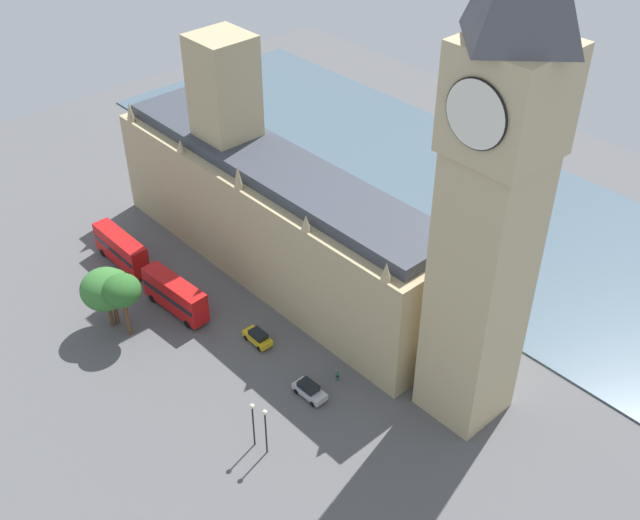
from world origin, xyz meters
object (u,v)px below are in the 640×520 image
plane_tree_far_end (105,289)px  street_lamp_by_river_gate (253,417)px  double_decker_bus_kerbside (175,294)px  car_silver_near_tower (309,390)px  plane_tree_trailing (122,291)px  street_lamp_corner (265,424)px  car_yellow_cab_leading (258,337)px  double_decker_bus_opposite_hall (121,249)px  parliament_building (272,209)px  clock_tower (496,178)px  pedestrian_midblock (337,375)px  plane_tree_under_trees (111,288)px

plane_tree_far_end → street_lamp_by_river_gate: size_ratio=1.36×
double_decker_bus_kerbside → car_silver_near_tower: bearing=-87.3°
plane_tree_trailing → street_lamp_corner: (-0.82, 26.18, -2.37)m
car_yellow_cab_leading → plane_tree_trailing: bearing=132.7°
double_decker_bus_opposite_hall → street_lamp_by_river_gate: (6.58, 37.83, 1.69)m
street_lamp_corner → parliament_building: bearing=-130.9°
clock_tower → double_decker_bus_opposite_hall: size_ratio=5.40×
clock_tower → double_decker_bus_kerbside: 46.65m
street_lamp_corner → car_silver_near_tower: bearing=-160.7°
parliament_building → plane_tree_far_end: 24.01m
pedestrian_midblock → parliament_building: bearing=-70.2°
car_silver_near_tower → street_lamp_by_river_gate: street_lamp_by_river_gate is taller
car_yellow_cab_leading → street_lamp_by_river_gate: street_lamp_by_river_gate is taller
clock_tower → pedestrian_midblock: (7.81, -12.17, -28.63)m
double_decker_bus_opposite_hall → street_lamp_corner: street_lamp_corner is taller
car_yellow_cab_leading → street_lamp_corner: size_ratio=0.64×
double_decker_bus_opposite_hall → double_decker_bus_kerbside: size_ratio=0.99×
double_decker_bus_kerbside → car_silver_near_tower: 23.14m
clock_tower → double_decker_bus_kerbside: size_ratio=5.33×
plane_tree_trailing → street_lamp_by_river_gate: plane_tree_trailing is taller
clock_tower → street_lamp_by_river_gate: clock_tower is taller
parliament_building → plane_tree_trailing: bearing=-2.3°
parliament_building → car_yellow_cab_leading: (11.84, 11.22, -8.22)m
clock_tower → plane_tree_far_end: (22.29, -38.46, -23.53)m
car_silver_near_tower → pedestrian_midblock: size_ratio=2.63×
double_decker_bus_kerbside → street_lamp_corner: (6.12, 25.98, 1.84)m
plane_tree_under_trees → street_lamp_by_river_gate: size_ratio=1.28×
street_lamp_by_river_gate → parliament_building: bearing=-133.2°
car_silver_near_tower → street_lamp_by_river_gate: bearing=6.6°
double_decker_bus_kerbside → street_lamp_by_river_gate: 25.17m
plane_tree_far_end → plane_tree_under_trees: (-0.78, -0.05, -0.20)m
pedestrian_midblock → street_lamp_corner: street_lamp_corner is taller
double_decker_bus_opposite_hall → street_lamp_corner: bearing=81.1°
plane_tree_trailing → plane_tree_under_trees: 3.18m
double_decker_bus_opposite_hall → street_lamp_corner: size_ratio=1.64×
plane_tree_trailing → double_decker_bus_kerbside: bearing=178.3°
pedestrian_midblock → car_yellow_cab_leading: bearing=-34.3°
street_lamp_corner → street_lamp_by_river_gate: bearing=-79.7°
clock_tower → plane_tree_trailing: clock_tower is taller
parliament_building → clock_tower: (1.19, 34.65, 20.25)m
car_yellow_cab_leading → clock_tower: bearing=-64.6°
clock_tower → pedestrian_midblock: 32.07m
clock_tower → double_decker_bus_opposite_hall: 57.58m
double_decker_bus_kerbside → plane_tree_trailing: (6.94, -0.20, 4.21)m
plane_tree_far_end → plane_tree_under_trees: bearing=-176.1°
double_decker_bus_opposite_hall → pedestrian_midblock: (-6.58, 36.76, -1.91)m
car_yellow_cab_leading → street_lamp_corner: (10.02, 14.04, 3.59)m
plane_tree_under_trees → pedestrian_midblock: bearing=117.5°
clock_tower → pedestrian_midblock: clock_tower is taller
plane_tree_under_trees → car_silver_near_tower: bearing=110.2°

